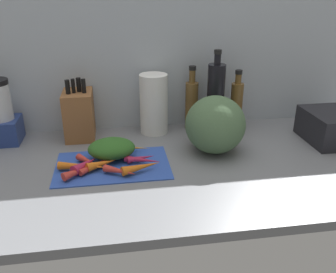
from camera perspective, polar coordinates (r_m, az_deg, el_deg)
ground_plane at (r=129.41cm, az=2.07°, el=-4.66°), size 170.00×80.00×3.00cm
wall_back at (r=155.00cm, az=-0.48°, el=12.47°), size 170.00×3.00×60.00cm
cutting_board at (r=127.48cm, az=-8.67°, el=-4.43°), size 39.03×25.11×0.80cm
carrot_0 at (r=127.75cm, az=-4.21°, el=-3.39°), size 10.30×4.45×2.21cm
carrot_1 at (r=124.97cm, az=-12.87°, el=-4.28°), size 9.45×10.42×3.46cm
carrot_2 at (r=124.61cm, az=-10.37°, el=-4.23°), size 10.73×7.10×3.13cm
carrot_3 at (r=125.76cm, az=-3.95°, el=-3.82°), size 12.88×6.58×2.27cm
carrot_4 at (r=127.87cm, az=-12.38°, el=-3.84°), size 9.09×9.98×2.40cm
carrot_5 at (r=120.93cm, az=-4.22°, el=-4.78°), size 13.78×7.42×3.13cm
carrot_6 at (r=136.08cm, az=-6.58°, el=-1.77°), size 17.77×5.67×2.09cm
carrot_7 at (r=124.45cm, az=-13.10°, el=-4.61°), size 17.39×6.58×2.77cm
carrot_8 at (r=125.83cm, az=-10.71°, el=-4.21°), size 13.89×13.47×2.18cm
carrot_9 at (r=119.64cm, az=-7.52°, el=-5.41°), size 11.31×8.03×2.58cm
carrot_10 at (r=121.66cm, az=-14.10°, el=-5.37°), size 9.79×8.39×2.87cm
carrot_greens_pile at (r=130.38cm, az=-8.85°, el=-1.86°), size 16.68×12.83×7.06cm
winter_squash at (r=133.75cm, az=7.43°, el=1.85°), size 22.03×21.90×21.35cm
knife_block at (r=149.93cm, az=-13.79°, el=3.40°), size 11.41×15.37×24.62cm
blender_appliance at (r=154.91cm, az=-24.82°, el=2.93°), size 13.14×13.14×25.25cm
paper_towel_roll at (r=150.02cm, az=-2.25°, el=5.12°), size 11.48×11.48×24.72cm
bottle_0 at (r=155.38cm, az=3.72°, el=5.24°), size 5.44×5.44×26.98cm
bottle_1 at (r=151.62cm, az=7.46°, el=6.08°), size 7.20×7.20×34.25cm
bottle_2 at (r=156.46cm, az=10.67°, el=4.95°), size 5.16×5.16×25.67cm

